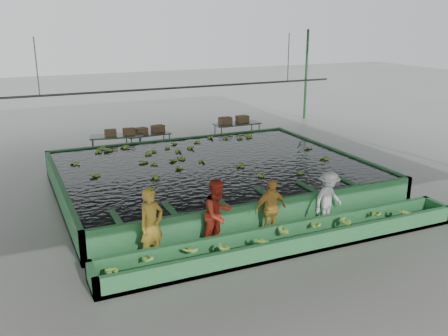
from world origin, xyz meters
name	(u,v)px	position (x,y,z in m)	size (l,w,h in m)	color
ground	(230,202)	(0.00, 0.00, 0.00)	(80.00, 80.00, 0.00)	gray
shed_roof	(231,40)	(0.00, 0.00, 5.00)	(20.00, 22.00, 0.04)	gray
shed_posts	(231,125)	(0.00, 0.00, 2.50)	(20.00, 22.00, 5.00)	#265E2E
flotation_tank	(212,176)	(0.00, 1.50, 0.45)	(10.00, 8.00, 0.90)	#317941
tank_water	(212,164)	(0.00, 1.50, 0.85)	(9.70, 7.70, 0.00)	black
sorting_trough	(291,239)	(0.00, -3.60, 0.25)	(10.00, 1.00, 0.50)	#317941
cableway_rail	(176,88)	(0.00, 5.00, 3.00)	(0.08, 0.08, 14.00)	#59605B
rail_hanger_left	(37,67)	(-5.00, 5.00, 4.00)	(0.04, 0.04, 2.00)	#59605B
rail_hanger_right	(288,57)	(5.00, 5.00, 4.00)	(0.04, 0.04, 2.00)	#59605B
worker_a	(152,225)	(-3.36, -2.80, 0.91)	(0.67, 0.44, 1.82)	gold
worker_b	(218,214)	(-1.66, -2.80, 0.91)	(0.88, 0.69, 1.82)	#B42C1A
worker_c	(271,209)	(-0.15, -2.80, 0.81)	(0.95, 0.39, 1.62)	gold
worker_d	(328,199)	(1.68, -2.80, 0.80)	(1.03, 0.59, 1.59)	silver
packing_table_left	(117,147)	(-2.09, 6.66, 0.49)	(2.13, 0.85, 0.97)	#59605B
packing_table_mid	(148,143)	(-0.69, 6.89, 0.43)	(1.89, 0.76, 0.86)	#59605B
packing_table_right	(237,133)	(3.54, 6.88, 0.48)	(2.12, 0.85, 0.96)	#59605B
box_stack_left	(120,135)	(-1.96, 6.60, 0.97)	(1.21, 0.34, 0.26)	brown
box_stack_mid	(150,133)	(-0.60, 6.92, 0.86)	(1.35, 0.37, 0.29)	brown
box_stack_right	(234,123)	(3.40, 6.93, 0.96)	(1.42, 0.39, 0.31)	brown
floating_bananas	(203,159)	(0.00, 2.30, 0.85)	(9.09, 6.20, 0.12)	#90C23E
trough_bananas	(291,234)	(0.00, -3.60, 0.40)	(8.87, 0.59, 0.12)	#90C23E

